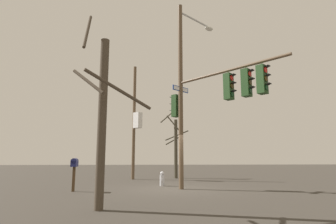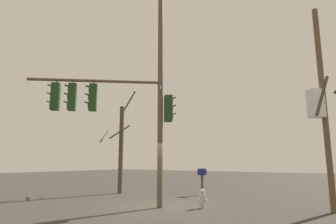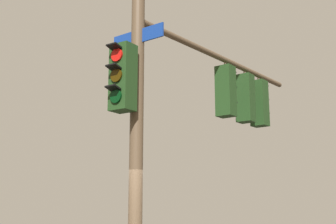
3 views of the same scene
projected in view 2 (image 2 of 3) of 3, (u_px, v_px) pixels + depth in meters
ground_plane at (164, 207)px, 11.33m from camera, size 80.00×80.00×0.00m
main_signal_pole_assembly at (128, 89)px, 11.59m from camera, size 6.02×4.04×9.19m
secondary_pole_assembly at (321, 104)px, 10.61m from camera, size 0.66×0.69×7.77m
fire_hydrant at (203, 199)px, 10.96m from camera, size 0.38×0.24×0.73m
mailbox at (202, 174)px, 15.41m from camera, size 0.45×0.25×1.41m
bare_tree_behind_pole at (120, 146)px, 16.57m from camera, size 1.97×2.32×6.06m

